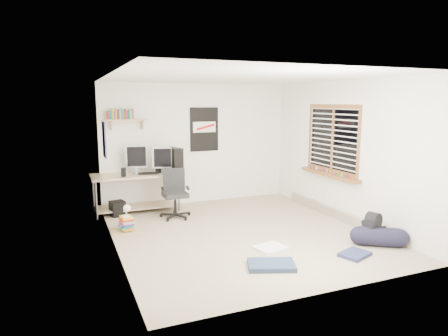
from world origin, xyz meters
name	(u,v)px	position (x,y,z in m)	size (l,w,h in m)	color
floor	(241,233)	(0.00, 0.00, -0.01)	(4.00, 4.50, 0.01)	gray
ceiling	(243,77)	(0.00, 0.00, 2.50)	(4.00, 4.50, 0.01)	white
back_wall	(197,144)	(0.00, 2.25, 1.25)	(4.00, 0.01, 2.50)	silver
left_wall	(112,165)	(-2.00, 0.00, 1.25)	(0.01, 4.50, 2.50)	silver
right_wall	(344,152)	(2.00, 0.00, 1.25)	(0.01, 4.50, 2.50)	silver
desk	(136,193)	(-1.36, 1.97, 0.36)	(1.67, 0.73, 0.76)	#D5B194
monitor_left	(136,162)	(-1.33, 2.00, 0.98)	(0.39, 0.10, 0.43)	#9B9A9F
monitor_right	(162,163)	(-0.89, 1.74, 0.96)	(0.37, 0.09, 0.40)	#97979C
pc_tower	(173,160)	(-0.63, 1.91, 0.99)	(0.21, 0.45, 0.47)	black
keyboard	(148,173)	(-1.15, 1.82, 0.77)	(0.37, 0.13, 0.02)	black
speaker_left	(124,172)	(-1.62, 1.69, 0.84)	(0.08, 0.08, 0.16)	black
speaker_right	(158,168)	(-0.94, 1.82, 0.85)	(0.09, 0.09, 0.18)	black
office_chair	(175,192)	(-0.77, 1.27, 0.49)	(0.59, 0.59, 0.90)	black
wall_shelf	(127,120)	(-1.45, 2.14, 1.78)	(0.80, 0.22, 0.24)	tan
poster_back_wall	(204,129)	(0.15, 2.23, 1.55)	(0.62, 0.03, 0.92)	black
poster_left_wall	(104,140)	(-1.99, 1.20, 1.50)	(0.02, 0.42, 0.60)	navy
window	(332,139)	(1.95, 0.30, 1.45)	(0.10, 1.50, 1.26)	brown
baseboard_heater	(329,211)	(1.96, 0.30, 0.09)	(0.08, 2.50, 0.18)	#B7B2A8
backpack	(373,231)	(1.62, -1.21, 0.20)	(0.28, 0.22, 0.37)	black
duffel_bag	(379,237)	(1.64, -1.32, 0.14)	(0.29, 0.29, 0.56)	black
tshirt	(270,248)	(0.08, -0.83, 0.02)	(0.42, 0.36, 0.04)	white
jeans_a	(271,265)	(-0.22, -1.40, 0.03)	(0.60, 0.38, 0.07)	#21324D
jeans_b	(355,254)	(1.05, -1.51, 0.03)	(0.41, 0.31, 0.05)	#22284D
book_stack	(125,222)	(-1.75, 0.81, 0.15)	(0.45, 0.37, 0.30)	brown
desk_lamp	(126,209)	(-1.73, 0.79, 0.38)	(0.13, 0.22, 0.22)	white
subwoofer	(118,208)	(-1.75, 1.79, 0.14)	(0.25, 0.25, 0.28)	black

